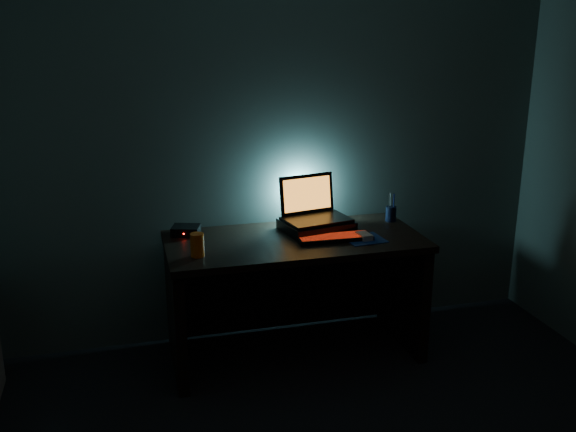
# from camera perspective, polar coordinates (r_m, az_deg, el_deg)

# --- Properties ---
(room) EXTENTS (3.50, 4.00, 2.50)m
(room) POSITION_cam_1_polar(r_m,az_deg,el_deg) (2.16, 12.20, -2.85)
(room) COLOR black
(room) RESTS_ON ground
(desk) EXTENTS (1.50, 0.70, 0.75)m
(desk) POSITION_cam_1_polar(r_m,az_deg,el_deg) (3.89, 0.39, -5.35)
(desk) COLOR black
(desk) RESTS_ON ground
(riser) EXTENTS (0.45, 0.37, 0.06)m
(riser) POSITION_cam_1_polar(r_m,az_deg,el_deg) (3.89, 2.54, -0.84)
(riser) COLOR black
(riser) RESTS_ON desk
(laptop) EXTENTS (0.42, 0.35, 0.26)m
(laptop) POSITION_cam_1_polar(r_m,az_deg,el_deg) (3.91, 2.20, 0.62)
(laptop) COLOR black
(laptop) RESTS_ON riser
(keyboard) EXTENTS (0.44, 0.15, 0.03)m
(keyboard) POSITION_cam_1_polar(r_m,az_deg,el_deg) (3.73, 4.17, -1.94)
(keyboard) COLOR black
(keyboard) RESTS_ON desk
(mousepad) EXTENTS (0.24, 0.22, 0.00)m
(mousepad) POSITION_cam_1_polar(r_m,az_deg,el_deg) (3.76, 6.78, -2.04)
(mousepad) COLOR navy
(mousepad) RESTS_ON desk
(mouse) EXTENTS (0.07, 0.11, 0.03)m
(mouse) POSITION_cam_1_polar(r_m,az_deg,el_deg) (3.75, 6.79, -1.78)
(mouse) COLOR gray
(mouse) RESTS_ON mousepad
(pen_cup) EXTENTS (0.07, 0.07, 0.10)m
(pen_cup) POSITION_cam_1_polar(r_m,az_deg,el_deg) (4.11, 9.14, 0.19)
(pen_cup) COLOR black
(pen_cup) RESTS_ON desk
(juice_glass) EXTENTS (0.10, 0.10, 0.13)m
(juice_glass) POSITION_cam_1_polar(r_m,az_deg,el_deg) (3.48, -8.07, -2.57)
(juice_glass) COLOR #D84C0B
(juice_glass) RESTS_ON desk
(router) EXTENTS (0.19, 0.17, 0.05)m
(router) POSITION_cam_1_polar(r_m,az_deg,el_deg) (3.85, -9.07, -1.27)
(router) COLOR black
(router) RESTS_ON desk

